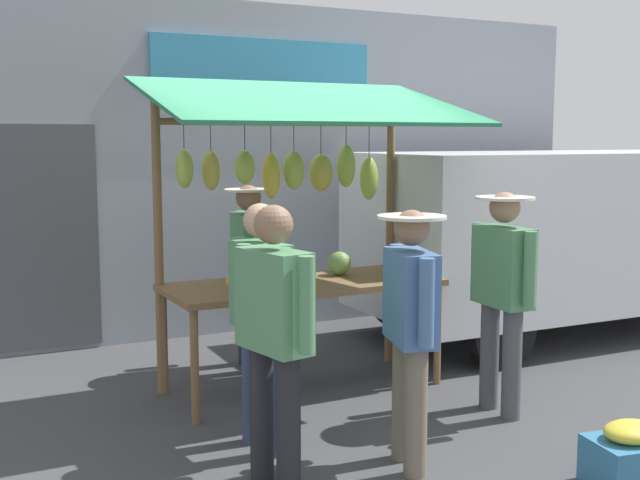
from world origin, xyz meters
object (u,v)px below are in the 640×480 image
at_px(vendor_with_sunhat, 249,261).
at_px(shopper_with_ponytail, 261,309).
at_px(shopper_in_striped_shirt, 410,318).
at_px(produce_crate_near, 631,457).
at_px(market_stall, 301,196).
at_px(parked_van, 556,226).
at_px(shopper_with_shopping_bag, 503,284).
at_px(shopper_in_grey_tee, 274,326).

height_order(vendor_with_sunhat, shopper_with_ponytail, vendor_with_sunhat).
xyz_separation_m(shopper_in_striped_shirt, produce_crate_near, (-1.00, 0.82, -0.76)).
bearing_deg(market_stall, shopper_with_ponytail, 53.62).
relative_size(parked_van, produce_crate_near, 8.52).
distance_m(shopper_with_ponytail, shopper_with_shopping_bag, 1.84).
bearing_deg(vendor_with_sunhat, shopper_in_striped_shirt, 8.35).
bearing_deg(parked_van, shopper_in_striped_shirt, 35.81).
height_order(shopper_with_shopping_bag, produce_crate_near, shopper_with_shopping_bag).
bearing_deg(produce_crate_near, shopper_in_striped_shirt, -39.11).
relative_size(vendor_with_sunhat, shopper_in_striped_shirt, 1.01).
height_order(market_stall, vendor_with_sunhat, market_stall).
xyz_separation_m(market_stall, shopper_with_ponytail, (0.81, 1.10, -0.63)).
bearing_deg(shopper_in_striped_shirt, produce_crate_near, -113.05).
distance_m(vendor_with_sunhat, produce_crate_near, 3.54).
bearing_deg(market_stall, shopper_with_shopping_bag, 129.16).
distance_m(vendor_with_sunhat, shopper_with_ponytail, 1.89).
relative_size(market_stall, parked_van, 0.56).
height_order(market_stall, parked_van, market_stall).
relative_size(shopper_with_ponytail, shopper_with_shopping_bag, 0.98).
xyz_separation_m(shopper_with_ponytail, shopper_with_shopping_bag, (-1.83, 0.16, 0.04)).
bearing_deg(shopper_with_shopping_bag, produce_crate_near, 177.17).
bearing_deg(shopper_in_striped_shirt, vendor_with_sunhat, 17.37).
bearing_deg(shopper_with_ponytail, shopper_in_striped_shirt, -140.47).
bearing_deg(market_stall, shopper_in_striped_shirt, 86.23).
distance_m(shopper_in_striped_shirt, shopper_with_ponytail, 0.97).
bearing_deg(shopper_in_grey_tee, produce_crate_near, -127.74).
height_order(vendor_with_sunhat, shopper_in_striped_shirt, vendor_with_sunhat).
relative_size(market_stall, shopper_in_grey_tee, 1.51).
distance_m(shopper_with_shopping_bag, produce_crate_near, 1.57).
relative_size(shopper_in_striped_shirt, shopper_in_grey_tee, 0.97).
bearing_deg(shopper_in_striped_shirt, market_stall, 12.29).
distance_m(market_stall, vendor_with_sunhat, 0.93).
height_order(shopper_in_striped_shirt, produce_crate_near, shopper_in_striped_shirt).
height_order(shopper_with_ponytail, shopper_with_shopping_bag, shopper_with_shopping_bag).
bearing_deg(produce_crate_near, shopper_in_grey_tee, -26.61).
bearing_deg(produce_crate_near, shopper_with_shopping_bag, -95.80).
relative_size(shopper_in_striped_shirt, produce_crate_near, 3.07).
bearing_deg(market_stall, vendor_with_sunhat, -75.76).
bearing_deg(produce_crate_near, market_stall, -71.17).
xyz_separation_m(shopper_with_shopping_bag, parked_van, (-2.12, -1.72, 0.15)).
relative_size(shopper_in_grey_tee, produce_crate_near, 3.17).
height_order(market_stall, shopper_in_grey_tee, market_stall).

